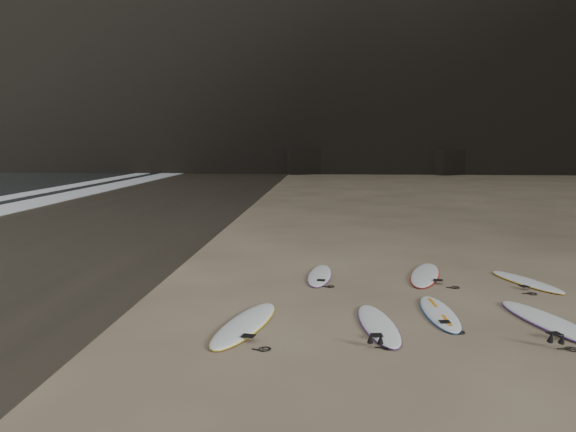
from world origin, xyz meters
name	(u,v)px	position (x,y,z in m)	size (l,w,h in m)	color
ground	(495,316)	(0.00, 0.00, 0.00)	(240.00, 240.00, 0.00)	#897559
wet_sand	(69,227)	(-13.00, 10.00, 0.00)	(12.00, 200.00, 0.01)	#383026
surfboard_0	(245,324)	(-4.61, -0.94, 0.05)	(0.64, 2.65, 0.10)	white
surfboard_1	(378,324)	(-2.25, -0.79, 0.04)	(0.57, 2.36, 0.08)	white
surfboard_2	(439,313)	(-1.04, -0.02, 0.04)	(0.55, 2.27, 0.08)	white
surfboard_3	(551,322)	(0.84, -0.46, 0.05)	(0.66, 2.74, 0.10)	white
surfboard_5	(320,275)	(-3.34, 2.81, 0.04)	(0.53, 2.22, 0.08)	white
surfboard_6	(425,274)	(-0.79, 3.04, 0.05)	(0.62, 2.59, 0.09)	white
surfboard_7	(526,281)	(1.43, 2.54, 0.04)	(0.54, 2.23, 0.08)	white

